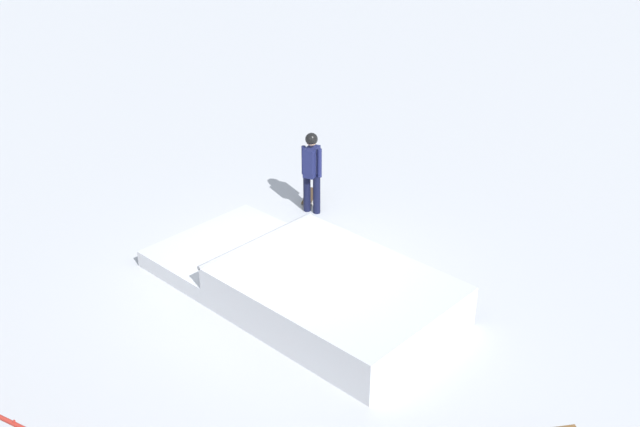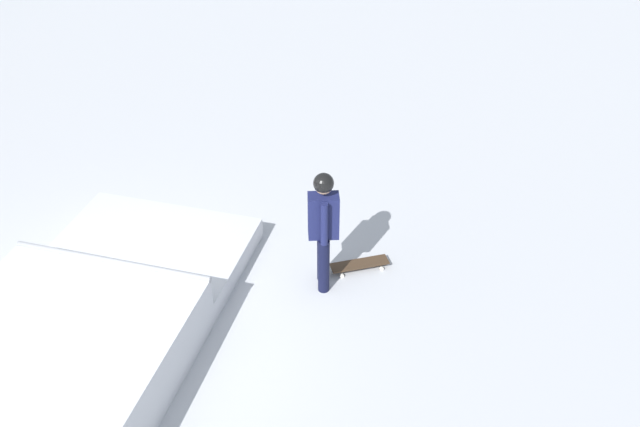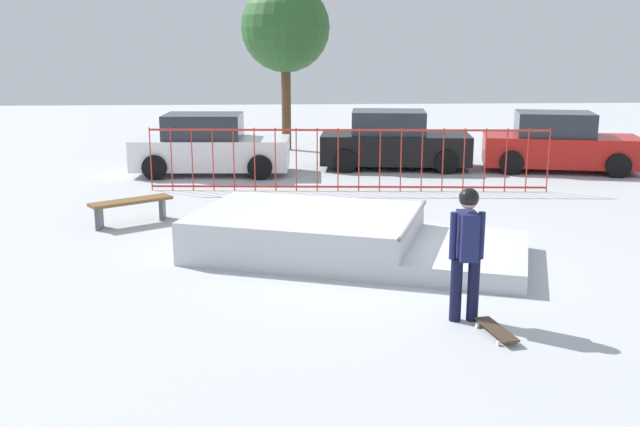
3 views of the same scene
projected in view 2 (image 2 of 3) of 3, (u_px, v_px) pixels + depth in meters
ground_plane at (111, 332)px, 8.01m from camera, size 60.00×60.00×0.00m
skate_ramp at (57, 364)px, 7.20m from camera, size 5.95×4.21×0.74m
skater at (323, 223)px, 8.12m from camera, size 0.44×0.38×1.73m
skateboard at (359, 264)px, 8.92m from camera, size 0.37×0.82×0.09m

